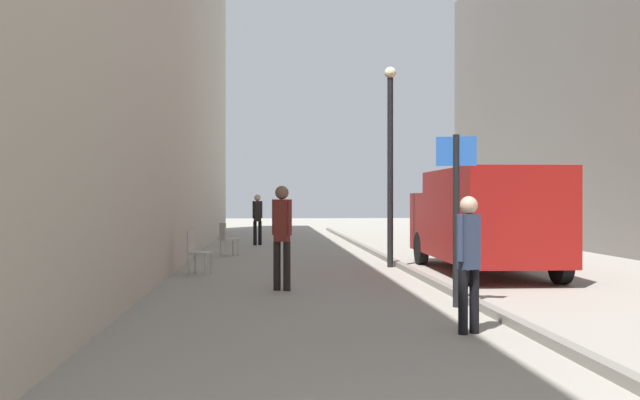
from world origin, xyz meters
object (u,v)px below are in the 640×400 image
pedestrian_main_foreground (282,230)px  pedestrian_mid_block (469,254)px  pedestrian_far_crossing (257,216)px  delivery_van (482,218)px  street_sign_post (456,205)px  lamp_post (390,153)px  cafe_chair_by_doorway (226,237)px  cafe_chair_near_window (196,249)px

pedestrian_main_foreground → pedestrian_mid_block: (2.16, -3.97, -0.11)m
pedestrian_far_crossing → delivery_van: (5.01, -9.11, 0.20)m
delivery_van → street_sign_post: (-1.86, -4.41, 0.33)m
pedestrian_main_foreground → pedestrian_far_crossing: bearing=115.0°
street_sign_post → lamp_post: lamp_post is taller
cafe_chair_by_doorway → lamp_post: bearing=25.8°
street_sign_post → lamp_post: size_ratio=0.55×
street_sign_post → cafe_chair_by_doorway: (-3.97, 9.24, -1.00)m
cafe_chair_near_window → pedestrian_far_crossing: bearing=-172.2°
pedestrian_mid_block → cafe_chair_near_window: 7.69m
street_sign_post → cafe_chair_by_doorway: 10.11m
pedestrian_main_foreground → lamp_post: lamp_post is taller
pedestrian_mid_block → pedestrian_far_crossing: size_ratio=0.94×
pedestrian_far_crossing → cafe_chair_by_doorway: bearing=-113.6°
pedestrian_mid_block → delivery_van: (2.27, 6.36, 0.25)m
lamp_post → cafe_chair_near_window: size_ratio=5.06×
pedestrian_main_foreground → pedestrian_far_crossing: 11.52m
delivery_van → lamp_post: (-1.77, 1.42, 1.51)m
delivery_van → cafe_chair_by_doorway: bearing=141.6°
pedestrian_far_crossing → cafe_chair_near_window: pedestrian_far_crossing is taller
pedestrian_far_crossing → cafe_chair_near_window: 8.97m
cafe_chair_near_window → cafe_chair_by_doorway: size_ratio=1.00×
cafe_chair_near_window → pedestrian_mid_block: bearing=46.4°
delivery_van → pedestrian_main_foreground: bearing=-150.4°
pedestrian_mid_block → delivery_van: 6.76m
cafe_chair_near_window → cafe_chair_by_doorway: same height
street_sign_post → cafe_chair_near_window: 6.43m
pedestrian_far_crossing → cafe_chair_near_window: size_ratio=1.88×
pedestrian_mid_block → pedestrian_main_foreground: bearing=98.2°
pedestrian_mid_block → cafe_chair_near_window: (-3.94, 6.59, -0.42)m
pedestrian_main_foreground → pedestrian_mid_block: pedestrian_main_foreground is taller
pedestrian_mid_block → cafe_chair_by_doorway: size_ratio=1.77×
street_sign_post → cafe_chair_by_doorway: bearing=-50.6°
street_sign_post → pedestrian_far_crossing: bearing=-60.8°
pedestrian_mid_block → cafe_chair_by_doorway: bearing=87.2°
street_sign_post → lamp_post: 5.94m
pedestrian_mid_block → cafe_chair_near_window: size_ratio=1.77×
delivery_van → street_sign_post: 4.79m
lamp_post → cafe_chair_near_window: 5.08m
street_sign_post → cafe_chair_near_window: (-4.35, 4.64, -1.00)m
pedestrian_main_foreground → street_sign_post: bearing=-15.8°
cafe_chair_by_doorway → pedestrian_mid_block: bearing=-6.5°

